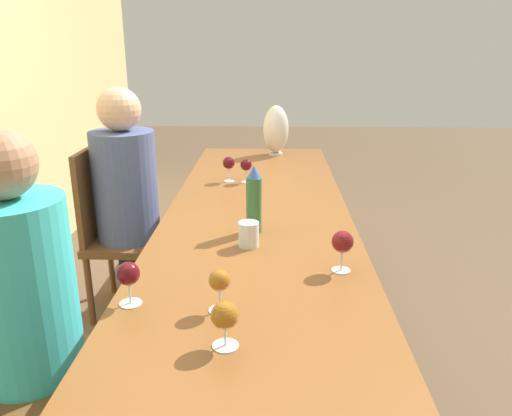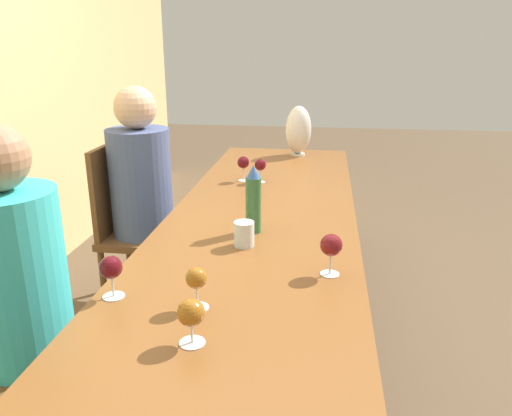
{
  "view_description": "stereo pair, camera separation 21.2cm",
  "coord_description": "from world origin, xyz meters",
  "px_view_note": "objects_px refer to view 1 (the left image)",
  "views": [
    {
      "loc": [
        -2.22,
        -0.06,
        1.5
      ],
      "look_at": [
        -0.21,
        0.0,
        0.83
      ],
      "focal_mm": 35.0,
      "sensor_mm": 36.0,
      "label": 1
    },
    {
      "loc": [
        -2.2,
        -0.27,
        1.5
      ],
      "look_at": [
        -0.21,
        0.0,
        0.83
      ],
      "focal_mm": 35.0,
      "sensor_mm": 36.0,
      "label": 2
    }
  ],
  "objects_px": {
    "wine_glass_0": "(220,282)",
    "chair_near": "(10,356)",
    "vase": "(276,130)",
    "wine_glass_4": "(225,316)",
    "wine_glass_3": "(343,243)",
    "person_near": "(28,309)",
    "wine_glass_1": "(128,275)",
    "water_tumbler": "(249,234)",
    "chair_far": "(116,228)",
    "wine_glass_2": "(229,164)",
    "wine_glass_5": "(246,166)",
    "water_bottle": "(254,200)",
    "person_far": "(129,197)"
  },
  "relations": [
    {
      "from": "water_tumbler",
      "to": "wine_glass_1",
      "type": "bearing_deg",
      "value": 143.63
    },
    {
      "from": "wine_glass_1",
      "to": "chair_far",
      "type": "height_order",
      "value": "chair_far"
    },
    {
      "from": "vase",
      "to": "wine_glass_0",
      "type": "height_order",
      "value": "vase"
    },
    {
      "from": "wine_glass_5",
      "to": "wine_glass_1",
      "type": "bearing_deg",
      "value": 168.44
    },
    {
      "from": "wine_glass_2",
      "to": "person_far",
      "type": "distance_m",
      "value": 0.59
    },
    {
      "from": "wine_glass_1",
      "to": "wine_glass_4",
      "type": "height_order",
      "value": "wine_glass_1"
    },
    {
      "from": "wine_glass_3",
      "to": "chair_far",
      "type": "xyz_separation_m",
      "value": [
        0.98,
        1.12,
        -0.33
      ]
    },
    {
      "from": "wine_glass_3",
      "to": "person_far",
      "type": "relative_size",
      "value": 0.12
    },
    {
      "from": "wine_glass_0",
      "to": "wine_glass_2",
      "type": "bearing_deg",
      "value": 3.7
    },
    {
      "from": "chair_far",
      "to": "person_far",
      "type": "xyz_separation_m",
      "value": [
        0.0,
        -0.09,
        0.19
      ]
    },
    {
      "from": "wine_glass_4",
      "to": "chair_far",
      "type": "height_order",
      "value": "chair_far"
    },
    {
      "from": "water_bottle",
      "to": "vase",
      "type": "xyz_separation_m",
      "value": [
        1.53,
        -0.1,
        0.04
      ]
    },
    {
      "from": "vase",
      "to": "wine_glass_4",
      "type": "xyz_separation_m",
      "value": [
        -2.38,
        0.15,
        -0.09
      ]
    },
    {
      "from": "wine_glass_0",
      "to": "wine_glass_1",
      "type": "relative_size",
      "value": 0.96
    },
    {
      "from": "water_tumbler",
      "to": "person_near",
      "type": "height_order",
      "value": "person_near"
    },
    {
      "from": "wine_glass_3",
      "to": "vase",
      "type": "bearing_deg",
      "value": 6.62
    },
    {
      "from": "wine_glass_3",
      "to": "chair_far",
      "type": "bearing_deg",
      "value": 48.94
    },
    {
      "from": "wine_glass_3",
      "to": "wine_glass_4",
      "type": "relative_size",
      "value": 1.14
    },
    {
      "from": "wine_glass_5",
      "to": "chair_near",
      "type": "height_order",
      "value": "chair_near"
    },
    {
      "from": "wine_glass_0",
      "to": "person_near",
      "type": "distance_m",
      "value": 0.65
    },
    {
      "from": "vase",
      "to": "chair_near",
      "type": "bearing_deg",
      "value": 157.02
    },
    {
      "from": "wine_glass_2",
      "to": "chair_far",
      "type": "xyz_separation_m",
      "value": [
        -0.2,
        0.63,
        -0.33
      ]
    },
    {
      "from": "wine_glass_3",
      "to": "wine_glass_2",
      "type": "bearing_deg",
      "value": 22.91
    },
    {
      "from": "wine_glass_2",
      "to": "wine_glass_5",
      "type": "distance_m",
      "value": 0.1
    },
    {
      "from": "water_tumbler",
      "to": "chair_far",
      "type": "bearing_deg",
      "value": 45.76
    },
    {
      "from": "wine_glass_2",
      "to": "chair_near",
      "type": "height_order",
      "value": "chair_near"
    },
    {
      "from": "chair_far",
      "to": "wine_glass_5",
      "type": "bearing_deg",
      "value": -76.15
    },
    {
      "from": "person_far",
      "to": "person_near",
      "type": "bearing_deg",
      "value": -180.0
    },
    {
      "from": "water_tumbler",
      "to": "vase",
      "type": "xyz_separation_m",
      "value": [
        1.69,
        -0.12,
        0.13
      ]
    },
    {
      "from": "water_tumbler",
      "to": "wine_glass_3",
      "type": "xyz_separation_m",
      "value": [
        -0.21,
        -0.34,
        0.06
      ]
    },
    {
      "from": "water_tumbler",
      "to": "wine_glass_5",
      "type": "xyz_separation_m",
      "value": [
        0.94,
        0.06,
        0.05
      ]
    },
    {
      "from": "chair_near",
      "to": "wine_glass_0",
      "type": "bearing_deg",
      "value": -95.51
    },
    {
      "from": "wine_glass_1",
      "to": "chair_near",
      "type": "relative_size",
      "value": 0.15
    },
    {
      "from": "wine_glass_0",
      "to": "chair_near",
      "type": "height_order",
      "value": "chair_near"
    },
    {
      "from": "wine_glass_0",
      "to": "chair_near",
      "type": "distance_m",
      "value": 0.79
    },
    {
      "from": "wine_glass_3",
      "to": "wine_glass_4",
      "type": "xyz_separation_m",
      "value": [
        -0.47,
        0.37,
        -0.02
      ]
    },
    {
      "from": "chair_near",
      "to": "person_far",
      "type": "height_order",
      "value": "person_far"
    },
    {
      "from": "water_bottle",
      "to": "chair_near",
      "type": "height_order",
      "value": "water_bottle"
    },
    {
      "from": "wine_glass_2",
      "to": "wine_glass_4",
      "type": "distance_m",
      "value": 1.65
    },
    {
      "from": "wine_glass_2",
      "to": "person_near",
      "type": "bearing_deg",
      "value": 158.9
    },
    {
      "from": "chair_near",
      "to": "vase",
      "type": "bearing_deg",
      "value": -22.98
    },
    {
      "from": "wine_glass_3",
      "to": "chair_near",
      "type": "height_order",
      "value": "chair_near"
    },
    {
      "from": "person_near",
      "to": "wine_glass_1",
      "type": "bearing_deg",
      "value": -96.09
    },
    {
      "from": "wine_glass_2",
      "to": "wine_glass_4",
      "type": "xyz_separation_m",
      "value": [
        -1.65,
        -0.13,
        -0.02
      ]
    },
    {
      "from": "wine_glass_1",
      "to": "wine_glass_3",
      "type": "height_order",
      "value": "wine_glass_3"
    },
    {
      "from": "wine_glass_2",
      "to": "person_near",
      "type": "relative_size",
      "value": 0.11
    },
    {
      "from": "vase",
      "to": "wine_glass_3",
      "type": "distance_m",
      "value": 1.92
    },
    {
      "from": "wine_glass_2",
      "to": "person_near",
      "type": "xyz_separation_m",
      "value": [
        -1.39,
        0.54,
        -0.15
      ]
    },
    {
      "from": "wine_glass_1",
      "to": "wine_glass_2",
      "type": "relative_size",
      "value": 0.96
    },
    {
      "from": "vase",
      "to": "wine_glass_5",
      "type": "distance_m",
      "value": 0.77
    }
  ]
}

